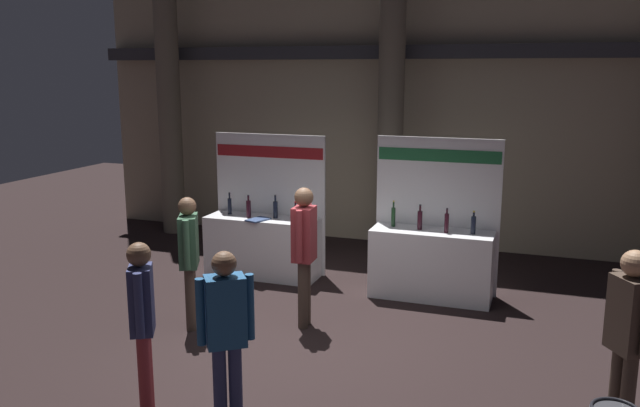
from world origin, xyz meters
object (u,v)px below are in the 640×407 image
object	(u,v)px
visitor_1	(142,316)
visitor_2	(304,245)
exhibitor_booth_0	(263,240)
exhibitor_booth_1	(432,257)
visitor_5	(628,330)
visitor_6	(189,251)
visitor_3	(226,325)

from	to	relation	value
visitor_1	visitor_2	bearing A→B (deg)	-43.32
visitor_2	exhibitor_booth_0	bearing A→B (deg)	34.03
exhibitor_booth_1	visitor_1	world-z (taller)	exhibitor_booth_1
exhibitor_booth_1	visitor_2	world-z (taller)	exhibitor_booth_1
visitor_5	visitor_6	xyz separation A→B (m)	(-4.91, 0.99, -0.03)
visitor_1	visitor_5	xyz separation A→B (m)	(4.23, 1.00, 0.06)
visitor_1	exhibitor_booth_0	bearing A→B (deg)	-19.32
visitor_2	visitor_3	size ratio (longest dim) A/B	1.07
exhibitor_booth_0	visitor_1	bearing A→B (deg)	-80.56
visitor_3	visitor_5	size ratio (longest dim) A/B	0.96
visitor_1	visitor_6	xyz separation A→B (m)	(-0.68, 1.99, 0.03)
visitor_1	visitor_6	bearing A→B (deg)	-9.82
visitor_2	visitor_6	xyz separation A→B (m)	(-1.34, -0.53, -0.07)
visitor_2	visitor_5	distance (m)	3.89
exhibitor_booth_1	visitor_3	bearing A→B (deg)	-105.22
exhibitor_booth_0	visitor_1	distance (m)	4.35
exhibitor_booth_0	exhibitor_booth_1	xyz separation A→B (m)	(2.70, -0.12, 0.02)
exhibitor_booth_0	visitor_6	distance (m)	2.32
visitor_1	visitor_6	size ratio (longest dim) A/B	1.00
visitor_2	exhibitor_booth_1	bearing A→B (deg)	-43.32
visitor_5	visitor_6	world-z (taller)	visitor_5
visitor_2	visitor_5	world-z (taller)	visitor_2
exhibitor_booth_0	exhibitor_booth_1	distance (m)	2.71
visitor_2	visitor_5	size ratio (longest dim) A/B	1.03
visitor_1	visitor_2	xyz separation A→B (m)	(0.66, 2.52, 0.10)
exhibitor_booth_1	visitor_5	xyz separation A→B (m)	(2.24, -3.16, 0.45)
visitor_2	visitor_1	bearing A→B (deg)	161.49
visitor_2	visitor_6	distance (m)	1.44
exhibitor_booth_1	visitor_1	bearing A→B (deg)	-115.64
visitor_1	visitor_6	distance (m)	2.11
visitor_5	visitor_3	bearing A→B (deg)	74.20
visitor_2	visitor_6	world-z (taller)	visitor_2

